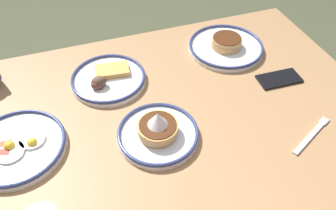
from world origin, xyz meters
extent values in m
cube|color=#9E744B|center=(0.00, 0.00, 0.74)|extent=(1.36, 0.88, 0.03)
cylinder|color=olive|center=(-0.58, -0.34, 0.36)|extent=(0.06, 0.06, 0.72)
cylinder|color=olive|center=(0.58, -0.34, 0.36)|extent=(0.06, 0.06, 0.72)
cylinder|color=white|center=(0.11, -0.20, 0.76)|extent=(0.25, 0.25, 0.01)
torus|color=navy|center=(0.11, -0.20, 0.77)|extent=(0.25, 0.25, 0.01)
cube|color=tan|center=(0.09, -0.22, 0.78)|extent=(0.12, 0.08, 0.02)
ellipsoid|color=brown|center=(0.15, -0.16, 0.78)|extent=(0.03, 0.03, 0.03)
ellipsoid|color=brown|center=(0.15, -0.16, 0.78)|extent=(0.04, 0.03, 0.03)
ellipsoid|color=brown|center=(0.16, -0.16, 0.78)|extent=(0.04, 0.03, 0.03)
ellipsoid|color=brown|center=(0.15, -0.17, 0.79)|extent=(0.05, 0.04, 0.04)
cylinder|color=white|center=(-0.34, -0.23, 0.76)|extent=(0.28, 0.28, 0.01)
torus|color=navy|center=(-0.34, -0.23, 0.77)|extent=(0.27, 0.27, 0.01)
cylinder|color=tan|center=(-0.34, -0.23, 0.77)|extent=(0.11, 0.11, 0.01)
cylinder|color=tan|center=(-0.34, -0.23, 0.78)|extent=(0.11, 0.11, 0.01)
cylinder|color=tan|center=(-0.34, -0.23, 0.80)|extent=(0.11, 0.11, 0.01)
cylinder|color=#4C2814|center=(-0.34, -0.23, 0.80)|extent=(0.10, 0.10, 0.00)
cylinder|color=white|center=(0.41, 0.00, 0.76)|extent=(0.27, 0.27, 0.01)
torus|color=navy|center=(0.41, 0.00, 0.77)|extent=(0.27, 0.27, 0.01)
cylinder|color=white|center=(0.36, -0.01, 0.77)|extent=(0.07, 0.07, 0.01)
sphere|color=yellow|center=(0.36, 0.01, 0.78)|extent=(0.03, 0.03, 0.03)
cylinder|color=white|center=(0.42, 0.02, 0.77)|extent=(0.08, 0.08, 0.01)
sphere|color=yellow|center=(0.42, 0.00, 0.78)|extent=(0.03, 0.03, 0.03)
cylinder|color=white|center=(0.03, 0.08, 0.76)|extent=(0.23, 0.23, 0.01)
torus|color=navy|center=(0.03, 0.08, 0.77)|extent=(0.23, 0.23, 0.01)
cylinder|color=tan|center=(0.03, 0.08, 0.77)|extent=(0.11, 0.11, 0.01)
cylinder|color=tan|center=(0.03, 0.08, 0.78)|extent=(0.11, 0.11, 0.01)
cylinder|color=#DAA251|center=(0.03, 0.08, 0.80)|extent=(0.11, 0.11, 0.01)
cylinder|color=#4C2814|center=(0.03, 0.08, 0.80)|extent=(0.10, 0.10, 0.00)
cone|color=white|center=(0.03, 0.08, 0.83)|extent=(0.06, 0.06, 0.04)
cube|color=black|center=(-0.43, -0.02, 0.76)|extent=(0.15, 0.08, 0.01)
cube|color=silver|center=(-0.38, 0.22, 0.76)|extent=(0.17, 0.09, 0.01)
cube|color=silver|center=(-0.46, 0.20, 0.76)|extent=(0.03, 0.02, 0.00)
cube|color=silver|center=(-0.46, 0.19, 0.76)|extent=(0.03, 0.02, 0.00)
cube|color=silver|center=(-0.45, 0.19, 0.76)|extent=(0.03, 0.02, 0.00)
cube|color=silver|center=(-0.45, 0.18, 0.76)|extent=(0.03, 0.02, 0.00)
camera|label=1|loc=(0.19, 0.65, 1.49)|focal=35.34mm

